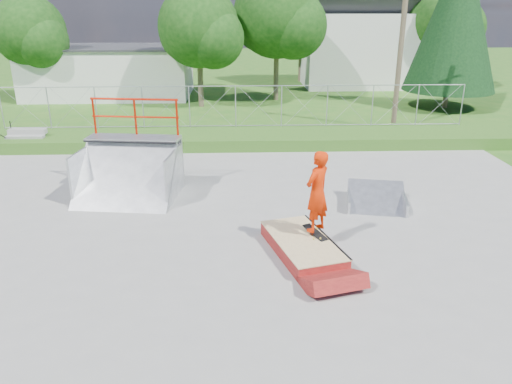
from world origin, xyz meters
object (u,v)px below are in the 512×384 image
Objects in this scene: quarter_pipe at (125,154)px; skater at (317,195)px; grind_box at (302,246)px; flat_bank_ramp at (376,198)px.

quarter_pipe is 1.46× the size of skater.
quarter_pipe is 6.21m from skater.
grind_box is 0.99× the size of quarter_pipe.
grind_box is 1.28m from skater.
grind_box is at bearing -30.77° from quarter_pipe.
quarter_pipe is 7.46m from flat_bank_ramp.
skater is (5.12, -3.52, -0.02)m from quarter_pipe.
quarter_pipe is at bearing -79.44° from skater.
flat_bank_ramp is 3.61m from skater.
quarter_pipe reaches higher than skater.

